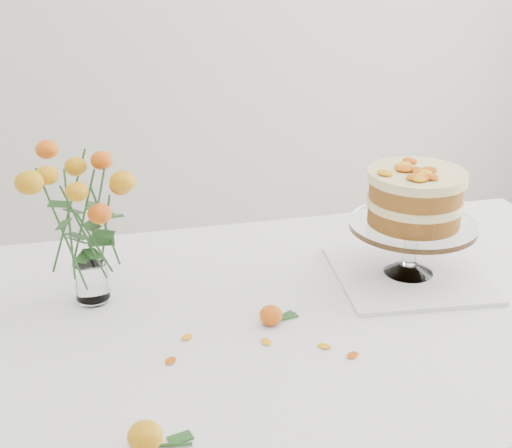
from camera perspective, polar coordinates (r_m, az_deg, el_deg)
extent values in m
cube|color=tan|center=(1.46, 4.42, -7.65)|extent=(1.40, 0.90, 0.04)
cylinder|color=tan|center=(1.93, -17.92, -13.61)|extent=(0.06, 0.06, 0.71)
cylinder|color=tan|center=(2.18, 16.94, -8.96)|extent=(0.06, 0.06, 0.71)
cube|color=white|center=(1.45, 4.45, -6.87)|extent=(1.42, 0.92, 0.01)
cube|color=white|center=(1.89, 0.09, -2.77)|extent=(1.42, 0.01, 0.20)
cube|color=white|center=(1.60, 12.06, -3.95)|extent=(0.34, 0.34, 0.01)
cylinder|color=white|center=(1.57, 12.27, -1.73)|extent=(0.03, 0.03, 0.09)
cylinder|color=white|center=(1.55, 12.42, -0.08)|extent=(0.27, 0.27, 0.01)
cylinder|color=#8D5B1F|center=(1.54, 12.50, 0.78)|extent=(0.22, 0.22, 0.04)
cylinder|color=#F6E09F|center=(1.53, 12.59, 1.76)|extent=(0.23, 0.23, 0.02)
cylinder|color=#8D5B1F|center=(1.52, 12.68, 2.74)|extent=(0.22, 0.22, 0.04)
cylinder|color=#F6E09F|center=(1.51, 12.78, 3.77)|extent=(0.24, 0.24, 0.02)
cylinder|color=white|center=(1.51, -12.86, -5.91)|extent=(0.06, 0.06, 0.01)
cylinder|color=white|center=(1.49, -13.01, -4.44)|extent=(0.07, 0.07, 0.08)
ellipsoid|color=gold|center=(1.10, -8.87, -16.43)|extent=(0.05, 0.05, 0.05)
cylinder|color=#235020|center=(1.11, -6.82, -17.19)|extent=(0.06, 0.02, 0.01)
ellipsoid|color=#CE570A|center=(1.38, 1.19, -7.31)|extent=(0.04, 0.04, 0.04)
cylinder|color=#235020|center=(1.40, 2.37, -7.64)|extent=(0.05, 0.01, 0.00)
ellipsoid|color=#FFA510|center=(1.34, 0.81, -9.40)|extent=(0.03, 0.02, 0.00)
ellipsoid|color=#FFA510|center=(1.33, 5.49, -9.71)|extent=(0.03, 0.02, 0.00)
ellipsoid|color=#FFA510|center=(1.31, 7.74, -10.37)|extent=(0.03, 0.02, 0.00)
ellipsoid|color=#FFA510|center=(1.35, -5.54, -9.00)|extent=(0.03, 0.02, 0.00)
ellipsoid|color=#FFA510|center=(1.29, -6.85, -10.81)|extent=(0.03, 0.02, 0.00)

